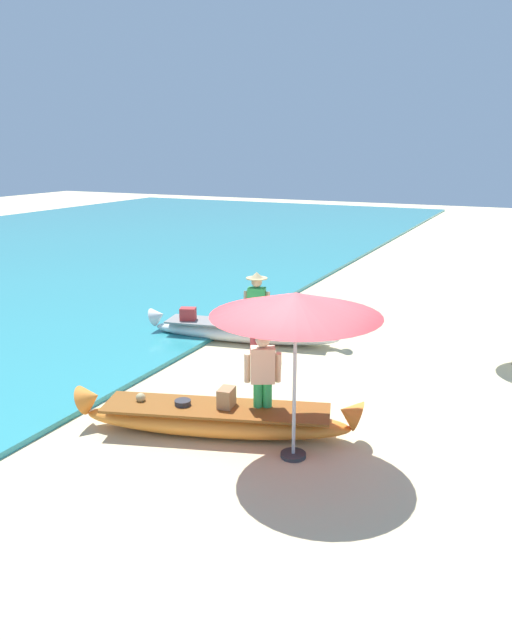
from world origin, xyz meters
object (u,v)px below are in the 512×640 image
at_px(person_tourist_customer, 263,377).
at_px(patio_umbrella_large, 296,305).
at_px(boat_orange_foreground, 216,418).
at_px(person_vendor_hatted, 257,307).
at_px(boat_white_midground, 244,331).

xyz_separation_m(person_tourist_customer, patio_umbrella_large, (0.70, -0.49, 1.30)).
relative_size(boat_orange_foreground, person_vendor_hatted, 2.46).
relative_size(person_vendor_hatted, patio_umbrella_large, 0.74).
xyz_separation_m(boat_white_midground, person_vendor_hatted, (0.62, -0.64, 0.78)).
distance_m(person_tourist_customer, patio_umbrella_large, 1.56).
bearing_deg(patio_umbrella_large, boat_orange_foreground, 172.56).
bearing_deg(person_vendor_hatted, person_tourist_customer, -63.24).
height_order(boat_orange_foreground, boat_white_midground, boat_orange_foreground).
relative_size(boat_orange_foreground, patio_umbrella_large, 1.82).
bearing_deg(boat_orange_foreground, patio_umbrella_large, -7.44).
distance_m(boat_orange_foreground, boat_white_midground, 4.63).
relative_size(person_tourist_customer, patio_umbrella_large, 0.68).
height_order(boat_orange_foreground, patio_umbrella_large, patio_umbrella_large).
bearing_deg(person_tourist_customer, patio_umbrella_large, -34.74).
height_order(person_vendor_hatted, patio_umbrella_large, patio_umbrella_large).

